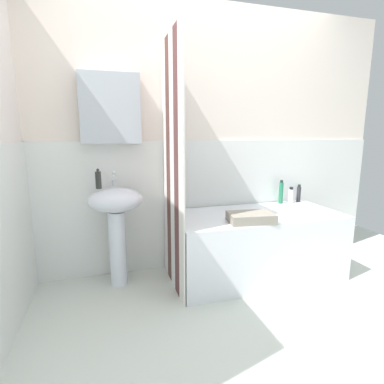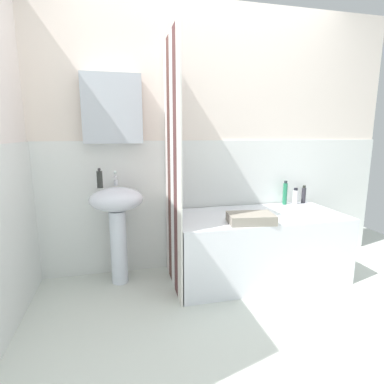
{
  "view_description": "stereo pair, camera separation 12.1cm",
  "coord_description": "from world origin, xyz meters",
  "px_view_note": "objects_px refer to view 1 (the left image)",
  "views": [
    {
      "loc": [
        -0.95,
        -1.46,
        1.27
      ],
      "look_at": [
        -0.27,
        0.86,
        0.8
      ],
      "focal_mm": 28.45,
      "sensor_mm": 36.0,
      "label": 1
    },
    {
      "loc": [
        -0.83,
        -1.49,
        1.27
      ],
      "look_at": [
        -0.27,
        0.86,
        0.8
      ],
      "focal_mm": 28.45,
      "sensor_mm": 36.0,
      "label": 2
    }
  ],
  "objects_px": {
    "soap_dispenser": "(98,180)",
    "towel_folded": "(251,217)",
    "body_wash_bottle": "(299,194)",
    "sink": "(116,215)",
    "lotion_bottle": "(291,196)",
    "conditioner_bottle": "(281,192)",
    "bathtub": "(255,244)"
  },
  "relations": [
    {
      "from": "bathtub",
      "to": "body_wash_bottle",
      "type": "relative_size",
      "value": 8.24
    },
    {
      "from": "body_wash_bottle",
      "to": "lotion_bottle",
      "type": "height_order",
      "value": "body_wash_bottle"
    },
    {
      "from": "body_wash_bottle",
      "to": "lotion_bottle",
      "type": "relative_size",
      "value": 1.09
    },
    {
      "from": "lotion_bottle",
      "to": "soap_dispenser",
      "type": "bearing_deg",
      "value": -176.93
    },
    {
      "from": "bathtub",
      "to": "towel_folded",
      "type": "distance_m",
      "value": 0.43
    },
    {
      "from": "lotion_bottle",
      "to": "body_wash_bottle",
      "type": "bearing_deg",
      "value": 14.71
    },
    {
      "from": "body_wash_bottle",
      "to": "towel_folded",
      "type": "height_order",
      "value": "body_wash_bottle"
    },
    {
      "from": "soap_dispenser",
      "to": "body_wash_bottle",
      "type": "height_order",
      "value": "soap_dispenser"
    },
    {
      "from": "sink",
      "to": "bathtub",
      "type": "height_order",
      "value": "sink"
    },
    {
      "from": "bathtub",
      "to": "towel_folded",
      "type": "relative_size",
      "value": 4.14
    },
    {
      "from": "lotion_bottle",
      "to": "conditioner_bottle",
      "type": "bearing_deg",
      "value": 172.09
    },
    {
      "from": "soap_dispenser",
      "to": "towel_folded",
      "type": "xyz_separation_m",
      "value": [
        1.15,
        -0.39,
        -0.3
      ]
    },
    {
      "from": "lotion_bottle",
      "to": "conditioner_bottle",
      "type": "xyz_separation_m",
      "value": [
        -0.11,
        0.01,
        0.04
      ]
    },
    {
      "from": "sink",
      "to": "soap_dispenser",
      "type": "height_order",
      "value": "soap_dispenser"
    },
    {
      "from": "body_wash_bottle",
      "to": "towel_folded",
      "type": "xyz_separation_m",
      "value": [
        -0.81,
        -0.52,
        -0.05
      ]
    },
    {
      "from": "conditioner_bottle",
      "to": "body_wash_bottle",
      "type": "bearing_deg",
      "value": 3.81
    },
    {
      "from": "soap_dispenser",
      "to": "lotion_bottle",
      "type": "bearing_deg",
      "value": 3.07
    },
    {
      "from": "sink",
      "to": "lotion_bottle",
      "type": "distance_m",
      "value": 1.72
    },
    {
      "from": "soap_dispenser",
      "to": "towel_folded",
      "type": "bearing_deg",
      "value": -18.88
    },
    {
      "from": "sink",
      "to": "bathtub",
      "type": "distance_m",
      "value": 1.25
    },
    {
      "from": "body_wash_bottle",
      "to": "lotion_bottle",
      "type": "bearing_deg",
      "value": -165.29
    },
    {
      "from": "bathtub",
      "to": "lotion_bottle",
      "type": "relative_size",
      "value": 8.96
    },
    {
      "from": "soap_dispenser",
      "to": "lotion_bottle",
      "type": "xyz_separation_m",
      "value": [
        1.84,
        0.1,
        -0.26
      ]
    },
    {
      "from": "sink",
      "to": "towel_folded",
      "type": "bearing_deg",
      "value": -20.56
    },
    {
      "from": "bathtub",
      "to": "body_wash_bottle",
      "type": "height_order",
      "value": "body_wash_bottle"
    },
    {
      "from": "lotion_bottle",
      "to": "conditioner_bottle",
      "type": "distance_m",
      "value": 0.11
    },
    {
      "from": "body_wash_bottle",
      "to": "soap_dispenser",
      "type": "bearing_deg",
      "value": -176.25
    },
    {
      "from": "soap_dispenser",
      "to": "conditioner_bottle",
      "type": "distance_m",
      "value": 1.75
    },
    {
      "from": "sink",
      "to": "body_wash_bottle",
      "type": "distance_m",
      "value": 1.84
    },
    {
      "from": "conditioner_bottle",
      "to": "bathtub",
      "type": "bearing_deg",
      "value": -145.96
    },
    {
      "from": "lotion_bottle",
      "to": "conditioner_bottle",
      "type": "height_order",
      "value": "conditioner_bottle"
    },
    {
      "from": "soap_dispenser",
      "to": "towel_folded",
      "type": "height_order",
      "value": "soap_dispenser"
    }
  ]
}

